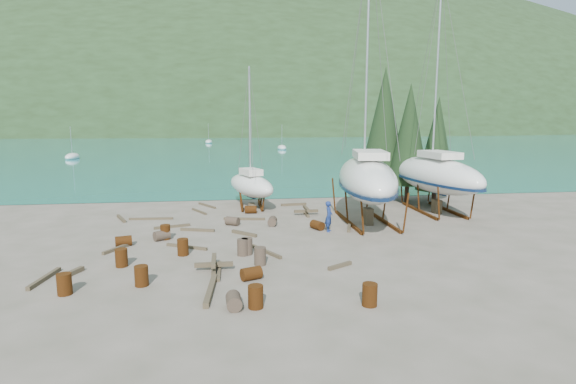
{
  "coord_description": "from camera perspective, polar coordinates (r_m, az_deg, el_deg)",
  "views": [
    {
      "loc": [
        -2.63,
        -24.14,
        7.06
      ],
      "look_at": [
        1.03,
        3.0,
        2.59
      ],
      "focal_mm": 28.0,
      "sensor_mm": 36.0,
      "label": 1
    }
  ],
  "objects": [
    {
      "name": "drum_4",
      "position": [
        34.01,
        -4.75,
        -2.24
      ],
      "size": [
        0.93,
        0.66,
        0.58
      ],
      "primitive_type": "cylinder",
      "rotation": [
        1.57,
        0.0,
        1.48
      ],
      "color": "#5A2C0F",
      "rests_on": "ground"
    },
    {
      "name": "timber_17",
      "position": [
        30.5,
        -14.49,
        -4.26
      ],
      "size": [
        2.27,
        0.87,
        0.16
      ],
      "primitive_type": "cube",
      "rotation": [
        0.0,
        0.0,
        1.88
      ],
      "color": "brown",
      "rests_on": "ground"
    },
    {
      "name": "timber_0",
      "position": [
        34.99,
        -11.22,
        -2.43
      ],
      "size": [
        1.27,
        2.19,
        0.14
      ],
      "primitive_type": "cube",
      "rotation": [
        0.0,
        0.0,
        0.49
      ],
      "color": "brown",
      "rests_on": "ground"
    },
    {
      "name": "drum_1",
      "position": [
        17.48,
        -6.89,
        -13.59
      ],
      "size": [
        0.63,
        0.91,
        0.58
      ],
      "primitive_type": "cylinder",
      "rotation": [
        1.57,
        0.0,
        3.2
      ],
      "color": "#2D2823",
      "rests_on": "ground"
    },
    {
      "name": "drum_16",
      "position": [
        23.71,
        -5.77,
        -6.99
      ],
      "size": [
        0.58,
        0.58,
        0.88
      ],
      "primitive_type": "cylinder",
      "color": "#2D2823",
      "rests_on": "ground"
    },
    {
      "name": "timber_13",
      "position": [
        23.21,
        -25.36,
        -9.08
      ],
      "size": [
        0.56,
        0.92,
        0.22
      ],
      "primitive_type": "cube",
      "rotation": [
        0.0,
        0.0,
        2.73
      ],
      "color": "brown",
      "rests_on": "ground"
    },
    {
      "name": "timber_11",
      "position": [
        25.6,
        -12.74,
        -6.79
      ],
      "size": [
        2.32,
        1.38,
        0.15
      ],
      "primitive_type": "cube",
      "rotation": [
        0.0,
        0.0,
        1.07
      ],
      "color": "brown",
      "rests_on": "ground"
    },
    {
      "name": "far_house_left",
      "position": [
        221.73,
        -22.89,
        7.48
      ],
      "size": [
        6.6,
        5.6,
        5.6
      ],
      "color": "beige",
      "rests_on": "ground"
    },
    {
      "name": "far_house_center",
      "position": [
        214.88,
        -12.45,
        7.95
      ],
      "size": [
        6.6,
        5.6,
        5.6
      ],
      "color": "beige",
      "rests_on": "ground"
    },
    {
      "name": "cypress_far_right",
      "position": [
        41.37,
        18.42,
        6.24
      ],
      "size": [
        3.24,
        3.24,
        9.0
      ],
      "color": "black",
      "rests_on": "ground"
    },
    {
      "name": "timber_12",
      "position": [
        26.29,
        -20.94,
        -6.75
      ],
      "size": [
        1.14,
        1.78,
        0.17
      ],
      "primitive_type": "cube",
      "rotation": [
        0.0,
        0.0,
        2.61
      ],
      "color": "brown",
      "rests_on": "ground"
    },
    {
      "name": "drum_0",
      "position": [
        20.66,
        -26.52,
        -10.43
      ],
      "size": [
        0.58,
        0.58,
        0.88
      ],
      "primitive_type": "cylinder",
      "color": "#5A2C0F",
      "rests_on": "ground"
    },
    {
      "name": "moored_boat_left",
      "position": [
        88.73,
        -25.7,
        4.05
      ],
      "size": [
        2.0,
        5.0,
        6.05
      ],
      "color": "silver",
      "rests_on": "ground"
    },
    {
      "name": "large_sailboat_near",
      "position": [
        30.92,
        9.95,
        1.77
      ],
      "size": [
        5.64,
        12.66,
        19.25
      ],
      "rotation": [
        0.0,
        0.0,
        -0.17
      ],
      "color": "silver",
      "rests_on": "ground"
    },
    {
      "name": "far_house_right",
      "position": [
        216.65,
        0.98,
        8.18
      ],
      "size": [
        6.6,
        5.6,
        5.6
      ],
      "color": "beige",
      "rests_on": "ground"
    },
    {
      "name": "timber_10",
      "position": [
        31.89,
        -5.57,
        -3.41
      ],
      "size": [
        2.91,
        0.69,
        0.16
      ],
      "primitive_type": "cube",
      "rotation": [
        0.0,
        0.0,
        1.39
      ],
      "color": "brown",
      "rests_on": "ground"
    },
    {
      "name": "timber_8",
      "position": [
        27.86,
        -5.59,
        -5.25
      ],
      "size": [
        1.53,
        1.5,
        0.19
      ],
      "primitive_type": "cube",
      "rotation": [
        0.0,
        0.0,
        0.8
      ],
      "color": "brown",
      "rests_on": "ground"
    },
    {
      "name": "timber_14",
      "position": [
        22.89,
        -28.54,
        -9.61
      ],
      "size": [
        0.55,
        2.56,
        0.18
      ],
      "primitive_type": "cube",
      "rotation": [
        0.0,
        0.0,
        3.0
      ],
      "color": "brown",
      "rests_on": "ground"
    },
    {
      "name": "timber_4",
      "position": [
        29.19,
        -11.43,
        -4.74
      ],
      "size": [
        2.19,
        0.83,
        0.17
      ],
      "primitive_type": "cube",
      "rotation": [
        0.0,
        0.0,
        1.27
      ],
      "color": "brown",
      "rests_on": "ground"
    },
    {
      "name": "drum_6",
      "position": [
        29.06,
        3.74,
        -4.22
      ],
      "size": [
        0.92,
        1.05,
        0.58
      ],
      "primitive_type": "cylinder",
      "rotation": [
        1.57,
        0.0,
        0.48
      ],
      "color": "#5A2C0F",
      "rests_on": "ground"
    },
    {
      "name": "drum_9",
      "position": [
        30.35,
        -7.07,
        -3.69
      ],
      "size": [
        1.05,
        0.94,
        0.58
      ],
      "primitive_type": "cylinder",
      "rotation": [
        1.57,
        0.0,
        1.06
      ],
      "color": "#2D2823",
      "rests_on": "ground"
    },
    {
      "name": "cypress_back_left",
      "position": [
        40.5,
        12.11,
        8.51
      ],
      "size": [
        4.14,
        4.14,
        11.5
      ],
      "color": "black",
      "rests_on": "ground"
    },
    {
      "name": "worker",
      "position": [
        28.47,
        5.21,
        -3.11
      ],
      "size": [
        0.69,
        0.83,
        1.95
      ],
      "primitive_type": "imported",
      "rotation": [
        0.0,
        0.0,
        1.2
      ],
      "color": "navy",
      "rests_on": "ground"
    },
    {
      "name": "cypress_near_right",
      "position": [
        39.2,
        15.14,
        7.1
      ],
      "size": [
        3.6,
        3.6,
        10.0
      ],
      "color": "black",
      "rests_on": "ground"
    },
    {
      "name": "timber_pile_aft",
      "position": [
        33.32,
        2.32,
        -2.44
      ],
      "size": [
        1.8,
        1.8,
        0.6
      ],
      "color": "brown",
      "rests_on": "ground"
    },
    {
      "name": "drum_13",
      "position": [
        23.3,
        -20.39,
        -7.83
      ],
      "size": [
        0.58,
        0.58,
        0.88
      ],
      "primitive_type": "cylinder",
      "color": "#5A2C0F",
      "rests_on": "ground"
    },
    {
      "name": "drum_2",
      "position": [
        26.94,
        -20.15,
        -5.86
      ],
      "size": [
        1.0,
        0.78,
        0.58
      ],
      "primitive_type": "cylinder",
      "rotation": [
        1.57,
        0.0,
        1.82
      ],
      "color": "#5A2C0F",
      "rests_on": "ground"
    },
    {
      "name": "small_sailboat_shore",
      "position": [
        36.08,
        -4.73,
        0.91
      ],
      "size": [
        4.48,
        7.26,
        11.1
      ],
      "rotation": [
        0.0,
        0.0,
        0.36
      ],
      "color": "silver",
      "rests_on": "ground"
    },
    {
      "name": "drum_14",
      "position": [
        24.25,
        -13.21,
        -6.82
      ],
      "size": [
        0.58,
        0.58,
        0.88
      ],
      "primitive_type": "cylinder",
      "color": "#5A2C0F",
      "rests_on": "ground"
    },
    {
      "name": "drum_7",
      "position": [
        17.81,
        10.34,
        -12.7
      ],
      "size": [
        0.58,
        0.58,
        0.88
      ],
      "primitive_type": "cylinder",
      "color": "#5A2C0F",
      "rests_on": "ground"
    },
    {
      "name": "cypress_mid_right",
      "position": [
        38.04,
        18.34,
        5.58
      ],
      "size": [
        3.06,
        3.06,
        8.5
      ],
      "color": "black",
      "rests_on": "ground"
    },
    {
      "name": "timber_16",
      "position": [
        19.11,
        -9.82,
        -12.18
      ],
      "size": [
        0.47,
        3.23,
        0.23
      ],
      "primitive_type": "cube",
      "rotation": [
        0.0,
        0.0,
        3.07
      ],
      "color": "brown",
      "rests_on": "ground"
    },
    {
      "name": "timber_5",
      "position": [
        24.23,
        -2.98,
        -7.48
      ],
      "size": [
        1.59,
        2.71,
        0.16
      ],
      "primitive_type": "cube",
      "rotation": [
        0.0,
        0.0,
        0.5
      ],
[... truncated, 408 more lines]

